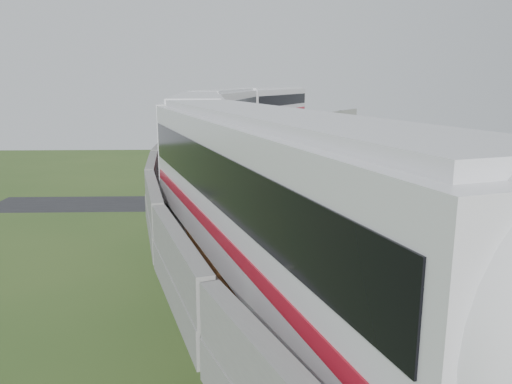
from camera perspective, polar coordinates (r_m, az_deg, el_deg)
The scene contains 15 objects.
ground at distance 33.40m, azimuth -1.87°, elevation -13.58°, with size 160.00×160.00×0.00m, color #345221.
dirt_lot at distance 34.53m, azimuth 22.79°, elevation -13.66°, with size 18.00×26.00×0.04m, color gray.
asphalt_road at distance 61.76m, azimuth -1.88°, elevation -1.24°, with size 60.00×8.00×0.03m, color #232326.
viaduct at distance 30.75m, azimuth 5.19°, elevation 1.91°, with size 19.58×73.98×11.40m.
metro_train at distance 33.35m, azimuth -1.27°, elevation 8.42°, with size 12.17×61.24×3.64m.
fence at distance 34.45m, azimuth 14.93°, elevation -11.79°, with size 3.87×38.73×1.50m.
tree_0 at distance 56.35m, azimuth 11.06°, elevation -0.74°, with size 3.19×3.19×3.35m.
tree_1 at distance 49.54m, azimuth 8.22°, elevation -2.71°, with size 2.64×2.64×2.91m.
tree_2 at distance 41.86m, azimuth 7.24°, elevation -4.88°, with size 2.20×2.20×3.19m.
tree_3 at distance 39.07m, azimuth 7.30°, elevation -5.73°, with size 2.74×2.74×3.69m.
tree_4 at distance 31.89m, azimuth 9.55°, elevation -10.72°, with size 2.67×2.67×3.34m.
tree_5 at distance 27.34m, azimuth 15.29°, elevation -15.80°, with size 2.13×2.13×2.83m.
car_white at distance 29.06m, azimuth 24.01°, elevation -17.40°, with size 1.58×3.93×1.34m, color silver.
car_red at distance 38.26m, azimuth 22.81°, elevation -10.02°, with size 1.31×3.75×1.23m, color maroon.
car_dark at distance 37.93m, azimuth 19.38°, elevation -9.87°, with size 1.85×4.55×1.32m, color black.
Camera 1 is at (0.10, -30.00, 14.68)m, focal length 35.00 mm.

